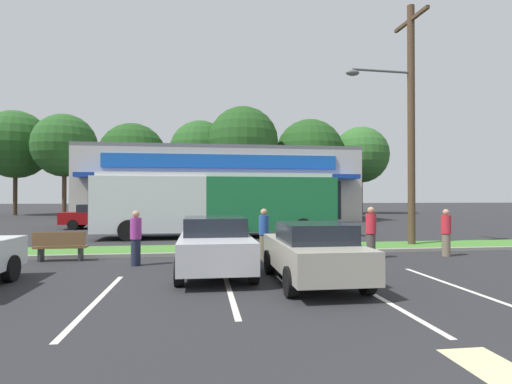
% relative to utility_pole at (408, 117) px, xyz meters
% --- Properties ---
extents(grass_median, '(56.00, 2.20, 0.12)m').
position_rel_utility_pole_xyz_m(grass_median, '(-5.02, -0.13, -5.32)').
color(grass_median, '#427A2D').
rests_on(grass_median, ground_plane).
extents(curb_lip, '(56.00, 0.24, 0.12)m').
position_rel_utility_pole_xyz_m(curb_lip, '(-5.02, -1.35, -5.32)').
color(curb_lip, gray).
rests_on(curb_lip, ground_plane).
extents(parking_stripe_0, '(0.12, 4.80, 0.01)m').
position_rel_utility_pole_xyz_m(parking_stripe_0, '(-10.58, -7.22, -5.37)').
color(parking_stripe_0, silver).
rests_on(parking_stripe_0, ground_plane).
extents(parking_stripe_1, '(0.12, 4.80, 0.01)m').
position_rel_utility_pole_xyz_m(parking_stripe_1, '(-7.89, -6.54, -5.37)').
color(parking_stripe_1, silver).
rests_on(parking_stripe_1, ground_plane).
extents(parking_stripe_2, '(0.12, 4.80, 0.01)m').
position_rel_utility_pole_xyz_m(parking_stripe_2, '(-4.86, -7.82, -5.37)').
color(parking_stripe_2, silver).
rests_on(parking_stripe_2, ground_plane).
extents(parking_stripe_3, '(0.12, 4.80, 0.01)m').
position_rel_utility_pole_xyz_m(parking_stripe_3, '(-2.65, -7.15, -5.37)').
color(parking_stripe_3, silver).
rests_on(parking_stripe_3, ground_plane).
extents(lot_arrow, '(0.70, 1.60, 0.01)m').
position_rel_utility_pole_xyz_m(lot_arrow, '(-4.99, -11.33, -5.37)').
color(lot_arrow, beige).
rests_on(lot_arrow, ground_plane).
extents(storefront_building, '(22.96, 11.47, 6.21)m').
position_rel_utility_pole_xyz_m(storefront_building, '(-6.86, 20.93, -2.27)').
color(storefront_building, '#BCB7AD').
rests_on(storefront_building, ground_plane).
extents(tree_far_left, '(7.50, 7.50, 11.61)m').
position_rel_utility_pole_xyz_m(tree_far_left, '(-28.98, 32.09, 2.47)').
color(tree_far_left, '#473323').
rests_on(tree_far_left, ground_plane).
extents(tree_left, '(6.51, 6.51, 10.62)m').
position_rel_utility_pole_xyz_m(tree_left, '(-22.59, 28.23, 1.97)').
color(tree_left, '#473323').
rests_on(tree_left, ground_plane).
extents(tree_mid_left, '(7.81, 7.81, 10.63)m').
position_rel_utility_pole_xyz_m(tree_mid_left, '(-16.50, 32.74, 1.34)').
color(tree_mid_left, '#473323').
rests_on(tree_mid_left, ground_plane).
extents(tree_mid, '(7.26, 7.26, 10.93)m').
position_rel_utility_pole_xyz_m(tree_mid, '(-8.61, 31.66, 1.91)').
color(tree_mid, '#473323').
rests_on(tree_mid, ground_plane).
extents(tree_mid_right, '(7.77, 7.77, 12.06)m').
position_rel_utility_pole_xyz_m(tree_mid_right, '(-3.91, 28.69, 2.78)').
color(tree_mid_right, '#473323').
rests_on(tree_mid_right, ground_plane).
extents(tree_right, '(8.03, 8.03, 11.17)m').
position_rel_utility_pole_xyz_m(tree_right, '(4.15, 30.39, 1.77)').
color(tree_right, '#473323').
rests_on(tree_right, ground_plane).
extents(tree_far_right, '(6.76, 6.76, 10.50)m').
position_rel_utility_pole_xyz_m(tree_far_right, '(10.60, 30.72, 1.73)').
color(tree_far_right, '#473323').
rests_on(tree_far_right, ground_plane).
extents(utility_pole, '(3.03, 2.40, 10.06)m').
position_rel_utility_pole_xyz_m(utility_pole, '(0.00, 0.00, 0.00)').
color(utility_pole, '#4C3826').
rests_on(utility_pole, ground_plane).
extents(city_bus, '(12.03, 2.83, 3.25)m').
position_rel_utility_pole_xyz_m(city_bus, '(-7.71, 4.98, -3.61)').
color(city_bus, '#196638').
rests_on(city_bus, ground_plane).
extents(bus_stop_bench, '(1.60, 0.45, 0.95)m').
position_rel_utility_pole_xyz_m(bus_stop_bench, '(-13.01, -1.97, -4.87)').
color(bus_stop_bench, brown).
rests_on(bus_stop_bench, ground_plane).
extents(car_0, '(4.78, 1.94, 1.57)m').
position_rel_utility_pole_xyz_m(car_0, '(-15.00, 11.50, -4.57)').
color(car_0, maroon).
rests_on(car_0, ground_plane).
extents(car_2, '(1.88, 4.13, 1.46)m').
position_rel_utility_pole_xyz_m(car_2, '(-5.85, -6.24, -4.62)').
color(car_2, '#9E998C').
rests_on(car_2, ground_plane).
extents(car_3, '(1.97, 4.13, 1.52)m').
position_rel_utility_pole_xyz_m(car_3, '(-8.15, -4.79, -4.59)').
color(car_3, '#B7B7BC').
rests_on(car_3, ground_plane).
extents(pedestrian_near_bench, '(0.33, 0.33, 1.66)m').
position_rel_utility_pole_xyz_m(pedestrian_near_bench, '(-10.47, -3.13, -4.54)').
color(pedestrian_near_bench, '#1E2338').
rests_on(pedestrian_near_bench, ground_plane).
extents(pedestrian_by_pole, '(0.35, 0.35, 1.74)m').
position_rel_utility_pole_xyz_m(pedestrian_by_pole, '(-2.85, -2.75, -4.50)').
color(pedestrian_by_pole, '#47423D').
rests_on(pedestrian_by_pole, ground_plane).
extents(pedestrian_mid, '(0.33, 0.33, 1.64)m').
position_rel_utility_pole_xyz_m(pedestrian_mid, '(-0.04, -2.63, -4.55)').
color(pedestrian_mid, '#726651').
rests_on(pedestrian_mid, ground_plane).
extents(pedestrian_far, '(0.34, 0.34, 1.68)m').
position_rel_utility_pole_xyz_m(pedestrian_far, '(-6.44, -2.37, -4.53)').
color(pedestrian_far, '#726651').
rests_on(pedestrian_far, ground_plane).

